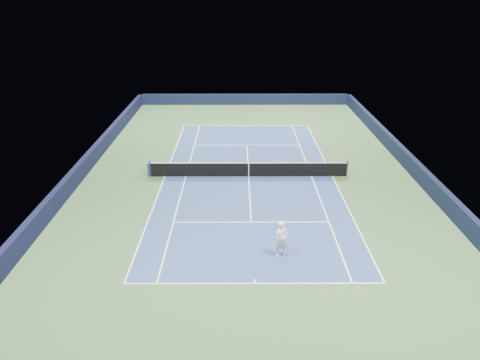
{
  "coord_description": "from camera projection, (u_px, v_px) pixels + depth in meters",
  "views": [
    {
      "loc": [
        -0.68,
        -28.3,
        11.61
      ],
      "look_at": [
        -0.58,
        -3.0,
        1.0
      ],
      "focal_mm": 35.0,
      "sensor_mm": 36.0,
      "label": 1
    }
  ],
  "objects": [
    {
      "name": "sideline_singles_right",
      "position": [
        311.0,
        176.0,
        30.6
      ],
      "size": [
        0.08,
        23.77,
        0.0
      ],
      "primitive_type": "cube",
      "color": "white",
      "rests_on": "ground"
    },
    {
      "name": "baseline_far",
      "position": [
        246.0,
        126.0,
        41.55
      ],
      "size": [
        10.97,
        0.08,
        0.0
      ],
      "primitive_type": "cube",
      "color": "white",
      "rests_on": "ground"
    },
    {
      "name": "ground",
      "position": [
        249.0,
        176.0,
        30.59
      ],
      "size": [
        40.0,
        40.0,
        0.0
      ],
      "primitive_type": "plane",
      "color": "#35542D",
      "rests_on": "ground"
    },
    {
      "name": "center_service_line",
      "position": [
        249.0,
        176.0,
        30.59
      ],
      "size": [
        0.08,
        12.8,
        0.0
      ],
      "primitive_type": "cube",
      "color": "white",
      "rests_on": "ground"
    },
    {
      "name": "center_mark_far",
      "position": [
        246.0,
        126.0,
        41.41
      ],
      "size": [
        0.08,
        0.3,
        0.0
      ],
      "primitive_type": "cube",
      "color": "white",
      "rests_on": "ground"
    },
    {
      "name": "sideline_doubles_right",
      "position": [
        332.0,
        176.0,
        30.61
      ],
      "size": [
        0.08,
        23.77,
        0.0
      ],
      "primitive_type": "cube",
      "color": "white",
      "rests_on": "ground"
    },
    {
      "name": "court_surface",
      "position": [
        249.0,
        176.0,
        30.59
      ],
      "size": [
        10.97,
        23.77,
        0.01
      ],
      "primitive_type": "cube",
      "color": "navy",
      "rests_on": "ground"
    },
    {
      "name": "sideline_singles_left",
      "position": [
        186.0,
        176.0,
        30.57
      ],
      "size": [
        0.08,
        23.77,
        0.0
      ],
      "primitive_type": "cube",
      "color": "white",
      "rests_on": "ground"
    },
    {
      "name": "tennis_player",
      "position": [
        281.0,
        239.0,
        21.32
      ],
      "size": [
        0.85,
        1.36,
        2.17
      ],
      "color": "white",
      "rests_on": "ground"
    },
    {
      "name": "wall_far",
      "position": [
        245.0,
        99.0,
        48.66
      ],
      "size": [
        22.0,
        0.35,
        1.1
      ],
      "primitive_type": "cube",
      "color": "black",
      "rests_on": "ground"
    },
    {
      "name": "baseline_near",
      "position": [
        255.0,
        283.0,
        19.63
      ],
      "size": [
        10.97,
        0.08,
        0.0
      ],
      "primitive_type": "cube",
      "color": "white",
      "rests_on": "ground"
    },
    {
      "name": "service_line_far",
      "position": [
        247.0,
        145.0,
        36.49
      ],
      "size": [
        8.23,
        0.08,
        0.0
      ],
      "primitive_type": "cube",
      "color": "white",
      "rests_on": "ground"
    },
    {
      "name": "wall_left",
      "position": [
        82.0,
        169.0,
        30.34
      ],
      "size": [
        0.35,
        40.0,
        1.1
      ],
      "primitive_type": "cube",
      "color": "black",
      "rests_on": "ground"
    },
    {
      "name": "service_line_near",
      "position": [
        251.0,
        222.0,
        24.68
      ],
      "size": [
        8.23,
        0.08,
        0.0
      ],
      "primitive_type": "cube",
      "color": "white",
      "rests_on": "ground"
    },
    {
      "name": "sponsor_cube",
      "position": [
        152.0,
        168.0,
        30.8
      ],
      "size": [
        0.56,
        0.46,
        0.82
      ],
      "color": "blue",
      "rests_on": "ground"
    },
    {
      "name": "sideline_doubles_left",
      "position": [
        165.0,
        176.0,
        30.57
      ],
      "size": [
        0.08,
        23.77,
        0.0
      ],
      "primitive_type": "cube",
      "color": "white",
      "rests_on": "ground"
    },
    {
      "name": "wall_right",
      "position": [
        415.0,
        168.0,
        30.42
      ],
      "size": [
        0.35,
        40.0,
        1.1
      ],
      "primitive_type": "cube",
      "color": "black",
      "rests_on": "ground"
    },
    {
      "name": "center_mark_near",
      "position": [
        254.0,
        281.0,
        19.76
      ],
      "size": [
        0.08,
        0.3,
        0.0
      ],
      "primitive_type": "cube",
      "color": "white",
      "rests_on": "ground"
    },
    {
      "name": "tennis_net",
      "position": [
        249.0,
        169.0,
        30.39
      ],
      "size": [
        12.9,
        0.1,
        1.07
      ],
      "color": "black",
      "rests_on": "ground"
    }
  ]
}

